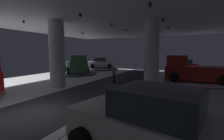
{
  "coord_description": "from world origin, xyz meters",
  "views": [
    {
      "loc": [
        6.52,
        -4.88,
        2.85
      ],
      "look_at": [
        0.58,
        7.37,
        1.4
      ],
      "focal_mm": 25.93,
      "sensor_mm": 36.0,
      "label": 1
    }
  ],
  "objects_px": {
    "display_platform_far_left": "(76,73)",
    "display_car_near_right": "(152,126)",
    "visitor_walking_near": "(114,74)",
    "pickup_truck_far_right": "(193,71)",
    "display_car_deep_right": "(184,66)",
    "display_platform_far_right": "(197,83)",
    "display_platform_deep_right": "(183,73)",
    "column_left": "(57,54)",
    "pickup_truck_far_left": "(76,65)",
    "column_right": "(152,54)",
    "display_car_deep_left": "(101,63)",
    "display_platform_deep_left": "(101,68)"
  },
  "relations": [
    {
      "from": "display_platform_deep_right",
      "to": "display_car_deep_right",
      "type": "relative_size",
      "value": 1.1
    },
    {
      "from": "display_car_deep_right",
      "to": "display_car_deep_left",
      "type": "bearing_deg",
      "value": 179.79
    },
    {
      "from": "display_platform_far_left",
      "to": "visitor_walking_near",
      "type": "height_order",
      "value": "visitor_walking_near"
    },
    {
      "from": "column_right",
      "to": "display_car_near_right",
      "type": "bearing_deg",
      "value": -77.49
    },
    {
      "from": "pickup_truck_far_left",
      "to": "display_platform_far_right",
      "type": "height_order",
      "value": "pickup_truck_far_left"
    },
    {
      "from": "display_car_deep_left",
      "to": "display_car_deep_right",
      "type": "relative_size",
      "value": 0.99
    },
    {
      "from": "display_platform_far_left",
      "to": "column_right",
      "type": "bearing_deg",
      "value": -21.58
    },
    {
      "from": "display_car_deep_left",
      "to": "pickup_truck_far_right",
      "type": "distance_m",
      "value": 16.17
    },
    {
      "from": "column_right",
      "to": "display_platform_deep_left",
      "type": "relative_size",
      "value": 0.94
    },
    {
      "from": "pickup_truck_far_left",
      "to": "display_platform_deep_right",
      "type": "height_order",
      "value": "pickup_truck_far_left"
    },
    {
      "from": "display_car_deep_left",
      "to": "display_platform_deep_right",
      "type": "bearing_deg",
      "value": -0.09
    },
    {
      "from": "pickup_truck_far_left",
      "to": "column_left",
      "type": "bearing_deg",
      "value": -63.19
    },
    {
      "from": "pickup_truck_far_right",
      "to": "display_platform_far_right",
      "type": "bearing_deg",
      "value": 1.99
    },
    {
      "from": "column_left",
      "to": "pickup_truck_far_left",
      "type": "height_order",
      "value": "column_left"
    },
    {
      "from": "display_platform_far_left",
      "to": "pickup_truck_far_right",
      "type": "height_order",
      "value": "pickup_truck_far_right"
    },
    {
      "from": "column_left",
      "to": "display_platform_deep_right",
      "type": "relative_size",
      "value": 1.1
    },
    {
      "from": "display_platform_deep_right",
      "to": "visitor_walking_near",
      "type": "relative_size",
      "value": 3.14
    },
    {
      "from": "column_left",
      "to": "display_platform_deep_right",
      "type": "height_order",
      "value": "column_left"
    },
    {
      "from": "pickup_truck_far_right",
      "to": "display_car_near_right",
      "type": "bearing_deg",
      "value": -94.82
    },
    {
      "from": "display_car_deep_left",
      "to": "visitor_walking_near",
      "type": "relative_size",
      "value": 2.84
    },
    {
      "from": "visitor_walking_near",
      "to": "display_car_near_right",
      "type": "bearing_deg",
      "value": -60.12
    },
    {
      "from": "display_platform_far_left",
      "to": "display_car_near_right",
      "type": "relative_size",
      "value": 1.27
    },
    {
      "from": "display_car_deep_left",
      "to": "visitor_walking_near",
      "type": "distance_m",
      "value": 12.7
    },
    {
      "from": "display_platform_deep_right",
      "to": "display_platform_deep_left",
      "type": "bearing_deg",
      "value": 179.84
    },
    {
      "from": "column_left",
      "to": "display_platform_deep_right",
      "type": "bearing_deg",
      "value": 56.0
    },
    {
      "from": "column_left",
      "to": "pickup_truck_far_left",
      "type": "bearing_deg",
      "value": 116.81
    },
    {
      "from": "pickup_truck_far_left",
      "to": "display_platform_far_right",
      "type": "distance_m",
      "value": 14.13
    },
    {
      "from": "column_right",
      "to": "display_car_deep_left",
      "type": "xyz_separation_m",
      "value": [
        -11.07,
        11.19,
        -1.65
      ]
    },
    {
      "from": "column_left",
      "to": "display_car_near_right",
      "type": "bearing_deg",
      "value": -34.53
    },
    {
      "from": "column_right",
      "to": "display_platform_far_right",
      "type": "bearing_deg",
      "value": 44.52
    },
    {
      "from": "display_platform_far_right",
      "to": "display_car_deep_right",
      "type": "bearing_deg",
      "value": 100.14
    },
    {
      "from": "display_car_deep_right",
      "to": "visitor_walking_near",
      "type": "bearing_deg",
      "value": -118.74
    },
    {
      "from": "display_car_deep_right",
      "to": "display_platform_far_left",
      "type": "bearing_deg",
      "value": -152.18
    },
    {
      "from": "display_platform_far_left",
      "to": "display_car_near_right",
      "type": "height_order",
      "value": "display_car_near_right"
    },
    {
      "from": "display_platform_far_right",
      "to": "display_platform_deep_right",
      "type": "relative_size",
      "value": 1.14
    },
    {
      "from": "display_car_near_right",
      "to": "display_car_deep_right",
      "type": "height_order",
      "value": "display_car_near_right"
    },
    {
      "from": "column_left",
      "to": "display_car_deep_left",
      "type": "height_order",
      "value": "column_left"
    },
    {
      "from": "display_platform_deep_left",
      "to": "display_platform_deep_right",
      "type": "bearing_deg",
      "value": -0.16
    },
    {
      "from": "pickup_truck_far_left",
      "to": "pickup_truck_far_right",
      "type": "xyz_separation_m",
      "value": [
        13.75,
        -0.82,
        0.03
      ]
    },
    {
      "from": "display_platform_deep_left",
      "to": "display_platform_deep_right",
      "type": "xyz_separation_m",
      "value": [
        13.02,
        -0.04,
        -0.03
      ]
    },
    {
      "from": "column_right",
      "to": "display_car_near_right",
      "type": "height_order",
      "value": "column_right"
    },
    {
      "from": "display_car_near_right",
      "to": "display_platform_deep_right",
      "type": "xyz_separation_m",
      "value": [
        -0.03,
        20.18,
        -0.93
      ]
    },
    {
      "from": "visitor_walking_near",
      "to": "pickup_truck_far_right",
      "type": "bearing_deg",
      "value": 19.9
    },
    {
      "from": "display_car_deep_left",
      "to": "display_platform_deep_right",
      "type": "distance_m",
      "value": 13.08
    },
    {
      "from": "column_left",
      "to": "pickup_truck_far_left",
      "type": "xyz_separation_m",
      "value": [
        -3.4,
        6.72,
        -1.54
      ]
    },
    {
      "from": "display_platform_deep_left",
      "to": "column_left",
      "type": "bearing_deg",
      "value": -74.9
    },
    {
      "from": "display_car_deep_left",
      "to": "display_platform_far_right",
      "type": "relative_size",
      "value": 0.8
    },
    {
      "from": "display_platform_far_right",
      "to": "display_car_deep_right",
      "type": "relative_size",
      "value": 1.25
    },
    {
      "from": "display_platform_far_right",
      "to": "display_platform_deep_right",
      "type": "xyz_separation_m",
      "value": [
        -1.39,
        7.86,
        -0.02
      ]
    },
    {
      "from": "display_platform_far_left",
      "to": "pickup_truck_far_right",
      "type": "distance_m",
      "value": 14.07
    }
  ]
}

